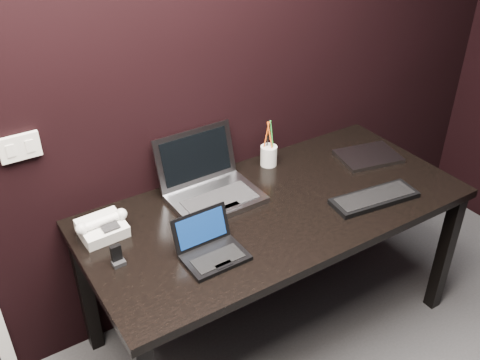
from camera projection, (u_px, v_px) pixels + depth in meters
wall_back at (165, 68)px, 2.19m from camera, size 4.00×0.00×4.00m
wall_switch at (20, 147)px, 2.00m from camera, size 0.15×0.02×0.10m
desk at (276, 219)px, 2.38m from camera, size 1.70×0.80×0.74m
netbook at (211, 249)px, 2.04m from camera, size 0.24×0.21×0.15m
silver_laptop at (210, 187)px, 2.37m from camera, size 0.39×0.36×0.27m
ext_keyboard at (374, 198)px, 2.36m from camera, size 0.42×0.19×0.03m
closed_laptop at (368, 156)px, 2.68m from camera, size 0.34×0.27×0.02m
desk_phone at (102, 227)px, 2.14m from camera, size 0.22×0.17×0.11m
mobile_phone at (117, 257)px, 2.00m from camera, size 0.05×0.04×0.08m
pen_cup at (269, 155)px, 2.60m from camera, size 0.10×0.10×0.24m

